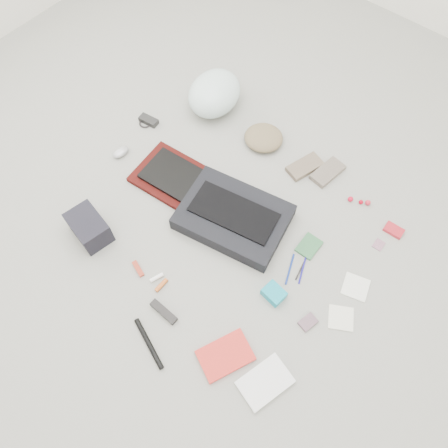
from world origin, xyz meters
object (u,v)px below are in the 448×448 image
Objects in this scene: laptop at (173,175)px; accordion_wallet at (274,293)px; messenger_bag at (233,217)px; bike_helmet at (214,93)px; camera_bag at (89,228)px; book_red at (225,355)px.

accordion_wallet is at bearing -18.92° from laptop.
laptop is at bearing 168.75° from messenger_bag.
accordion_wallet is at bearing -46.23° from bike_helmet.
bike_helmet is 1.19m from accordion_wallet.
messenger_bag is 0.40m from laptop.
bike_helmet is at bearing 150.19° from accordion_wallet.
camera_bag reaches higher than laptop.
book_red is 0.35m from accordion_wallet.
camera_bag is (-0.49, -0.50, 0.02)m from messenger_bag.
laptop reaches higher than book_red.
camera_bag is at bearing -106.26° from laptop.
messenger_bag is 1.69× the size of laptop.
accordion_wallet reaches higher than book_red.
accordion_wallet is (0.79, -0.18, -0.01)m from laptop.
laptop is 1.37× the size of book_red.
accordion_wallet is at bearing 30.96° from camera_bag.
accordion_wallet is (-0.00, 0.35, 0.01)m from book_red.
laptop is 3.13× the size of accordion_wallet.
bike_helmet reaches higher than book_red.
messenger_bag is at bearing -5.60° from laptop.
accordion_wallet is (0.88, 0.31, -0.04)m from camera_bag.
camera_bag is (0.07, -1.02, -0.04)m from bike_helmet.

